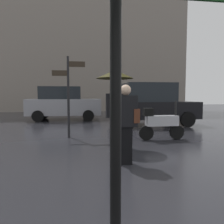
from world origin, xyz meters
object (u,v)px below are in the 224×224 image
(pedestrian_with_umbrella, at_px, (115,87))
(parked_car_right, at_px, (64,103))
(pedestrian_with_bag, at_px, (126,120))
(parked_scooter, at_px, (160,122))
(street_signpost, at_px, (68,88))
(parked_car_left, at_px, (151,104))

(pedestrian_with_umbrella, height_order, parked_car_right, pedestrian_with_umbrella)
(pedestrian_with_bag, bearing_deg, parked_scooter, 67.13)
(parked_scooter, relative_size, parked_car_right, 0.36)
(pedestrian_with_bag, distance_m, parked_scooter, 2.74)
(pedestrian_with_umbrella, xyz_separation_m, street_signpost, (-1.32, 1.54, 0.01))
(pedestrian_with_bag, bearing_deg, parked_car_right, 115.01)
(parked_scooter, bearing_deg, parked_car_right, 139.16)
(parked_car_left, relative_size, street_signpost, 1.52)
(pedestrian_with_umbrella, distance_m, parked_scooter, 2.02)
(parked_car_left, relative_size, parked_car_right, 1.00)
(pedestrian_with_umbrella, xyz_separation_m, parked_scooter, (1.56, 0.71, -1.07))
(parked_scooter, relative_size, street_signpost, 0.55)
(pedestrian_with_umbrella, bearing_deg, street_signpost, -7.66)
(parked_scooter, bearing_deg, parked_car_left, 96.68)
(pedestrian_with_umbrella, relative_size, street_signpost, 0.78)
(pedestrian_with_bag, xyz_separation_m, parked_car_right, (-1.94, 8.47, 0.05))
(parked_car_left, bearing_deg, parked_scooter, 75.37)
(pedestrian_with_umbrella, relative_size, parked_scooter, 1.42)
(pedestrian_with_umbrella, bearing_deg, parked_car_right, -32.74)
(parked_car_left, height_order, street_signpost, street_signpost)
(pedestrian_with_umbrella, relative_size, parked_car_left, 0.51)
(pedestrian_with_bag, bearing_deg, parked_car_left, 79.44)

